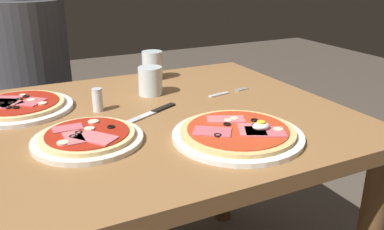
{
  "coord_description": "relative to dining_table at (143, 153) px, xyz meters",
  "views": [
    {
      "loc": [
        -0.34,
        -1.0,
        1.13
      ],
      "look_at": [
        0.1,
        -0.12,
        0.75
      ],
      "focal_mm": 38.28,
      "sensor_mm": 36.0,
      "label": 1
    }
  ],
  "objects": [
    {
      "name": "dining_table",
      "position": [
        0.0,
        0.0,
        0.0
      ],
      "size": [
        1.14,
        0.89,
        0.72
      ],
      "color": "olive",
      "rests_on": "ground"
    },
    {
      "name": "pizza_foreground",
      "position": [
        0.16,
        -0.24,
        0.12
      ],
      "size": [
        0.32,
        0.32,
        0.05
      ],
      "color": "white",
      "rests_on": "dining_table"
    },
    {
      "name": "pizza_across_left",
      "position": [
        -0.3,
        0.21,
        0.12
      ],
      "size": [
        0.3,
        0.3,
        0.03
      ],
      "color": "white",
      "rests_on": "dining_table"
    },
    {
      "name": "pizza_across_right",
      "position": [
        -0.17,
        -0.1,
        0.12
      ],
      "size": [
        0.26,
        0.26,
        0.03
      ],
      "color": "silver",
      "rests_on": "dining_table"
    },
    {
      "name": "water_glass_near",
      "position": [
        0.1,
        0.18,
        0.15
      ],
      "size": [
        0.08,
        0.08,
        0.09
      ],
      "color": "silver",
      "rests_on": "dining_table"
    },
    {
      "name": "water_glass_far",
      "position": [
        0.17,
        0.35,
        0.15
      ],
      "size": [
        0.07,
        0.07,
        0.1
      ],
      "color": "silver",
      "rests_on": "dining_table"
    },
    {
      "name": "fork",
      "position": [
        0.32,
        0.08,
        0.11
      ],
      "size": [
        0.16,
        0.04,
        0.0
      ],
      "color": "silver",
      "rests_on": "dining_table"
    },
    {
      "name": "knife",
      "position": [
        0.04,
        0.02,
        0.11
      ],
      "size": [
        0.18,
        0.1,
        0.01
      ],
      "color": "silver",
      "rests_on": "dining_table"
    },
    {
      "name": "salt_shaker",
      "position": [
        -0.09,
        0.1,
        0.14
      ],
      "size": [
        0.03,
        0.03,
        0.07
      ],
      "color": "white",
      "rests_on": "dining_table"
    },
    {
      "name": "diner_person",
      "position": [
        -0.2,
        0.84,
        -0.05
      ],
      "size": [
        0.32,
        0.32,
        1.18
      ],
      "rotation": [
        0.0,
        0.0,
        3.14
      ],
      "color": "black",
      "rests_on": "ground"
    }
  ]
}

